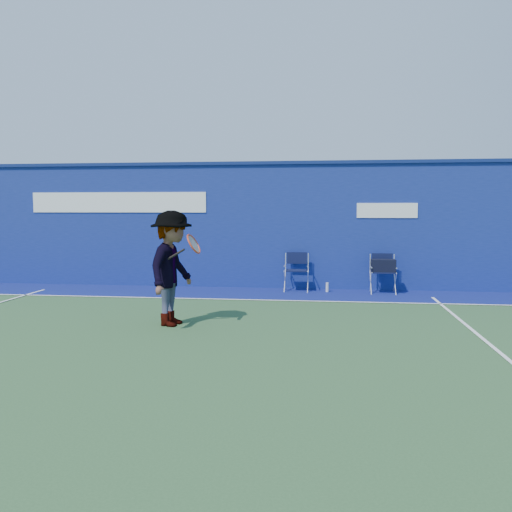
# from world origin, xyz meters

# --- Properties ---
(ground) EXTENTS (80.00, 80.00, 0.00)m
(ground) POSITION_xyz_m (0.00, 0.00, 0.00)
(ground) COLOR #2E512B
(ground) RESTS_ON ground
(stadium_wall) EXTENTS (24.00, 0.50, 3.08)m
(stadium_wall) POSITION_xyz_m (-0.00, 5.20, 1.55)
(stadium_wall) COLOR navy
(stadium_wall) RESTS_ON ground
(out_of_bounds_strip) EXTENTS (24.00, 1.80, 0.01)m
(out_of_bounds_strip) POSITION_xyz_m (0.00, 4.10, 0.00)
(out_of_bounds_strip) COLOR navy
(out_of_bounds_strip) RESTS_ON ground
(court_lines) EXTENTS (24.00, 12.00, 0.01)m
(court_lines) POSITION_xyz_m (0.00, 0.60, 0.01)
(court_lines) COLOR white
(court_lines) RESTS_ON out_of_bounds_strip
(directors_chair_left) EXTENTS (0.54, 0.49, 0.91)m
(directors_chair_left) POSITION_xyz_m (1.50, 4.60, 0.28)
(directors_chair_left) COLOR silver
(directors_chair_left) RESTS_ON ground
(directors_chair_right) EXTENTS (0.54, 0.49, 0.91)m
(directors_chair_right) POSITION_xyz_m (3.48, 4.49, 0.38)
(directors_chair_right) COLOR silver
(directors_chair_right) RESTS_ON ground
(water_bottle) EXTENTS (0.07, 0.07, 0.23)m
(water_bottle) POSITION_xyz_m (2.22, 4.54, 0.11)
(water_bottle) COLOR silver
(water_bottle) RESTS_ON ground
(tennis_player) EXTENTS (0.97, 1.33, 1.91)m
(tennis_player) POSITION_xyz_m (-0.36, 0.61, 0.96)
(tennis_player) COLOR #EA4738
(tennis_player) RESTS_ON ground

